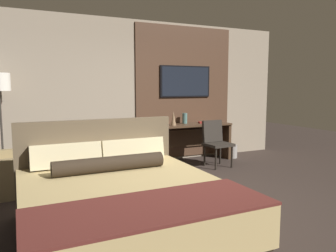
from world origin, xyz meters
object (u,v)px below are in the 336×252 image
at_px(book, 204,122).
at_px(bed, 122,206).
at_px(tv, 185,81).
at_px(vase_short, 185,118).
at_px(desk_chair, 215,139).
at_px(vase_tall, 173,118).
at_px(waste_bin, 232,151).
at_px(desk, 190,136).

bearing_deg(book, bed, -133.83).
relative_size(tv, vase_short, 5.35).
height_order(tv, desk_chair, tv).
bearing_deg(vase_tall, vase_short, 27.51).
bearing_deg(waste_bin, desk_chair, -148.06).
bearing_deg(vase_short, vase_tall, -152.49).
height_order(desk_chair, vase_short, vase_short).
bearing_deg(vase_tall, tv, 35.79).
relative_size(desk, book, 6.53).
bearing_deg(bed, waste_bin, 38.66).
distance_m(vase_tall, waste_bin, 1.57).
height_order(bed, desk_chair, bed).
distance_m(bed, desk, 3.61).
relative_size(bed, tv, 1.93).
bearing_deg(vase_short, desk_chair, -67.06).
distance_m(desk, vase_tall, 0.58).
xyz_separation_m(bed, book, (2.64, 2.75, 0.45)).
bearing_deg(vase_short, tv, 58.34).
relative_size(desk, tv, 1.45).
bearing_deg(book, desk, 177.22).
bearing_deg(desk_chair, vase_short, 109.48).
bearing_deg(vase_tall, desk_chair, -38.75).
relative_size(desk_chair, waste_bin, 3.14).
bearing_deg(bed, desk_chair, 40.39).
xyz_separation_m(desk_chair, vase_tall, (-0.64, 0.52, 0.38)).
relative_size(book, waste_bin, 0.91).
bearing_deg(desk, bed, -129.95).
bearing_deg(desk, book, -2.78).
height_order(tv, book, tv).
distance_m(desk_chair, vase_tall, 0.91).
height_order(vase_short, book, vase_short).
xyz_separation_m(bed, tv, (2.31, 2.98, 1.29)).
xyz_separation_m(desk, tv, (-0.00, 0.22, 1.11)).
bearing_deg(tv, book, -35.62).
xyz_separation_m(vase_tall, book, (0.75, 0.08, -0.12)).
distance_m(vase_short, waste_bin, 1.28).
xyz_separation_m(bed, desk_chair, (2.53, 2.15, 0.19)).
bearing_deg(tv, bed, -127.84).
xyz_separation_m(desk_chair, vase_short, (-0.30, 0.70, 0.35)).
xyz_separation_m(desk_chair, book, (0.11, 0.59, 0.26)).
xyz_separation_m(desk, desk_chair, (0.22, -0.61, 0.01)).
bearing_deg(waste_bin, bed, -141.34).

